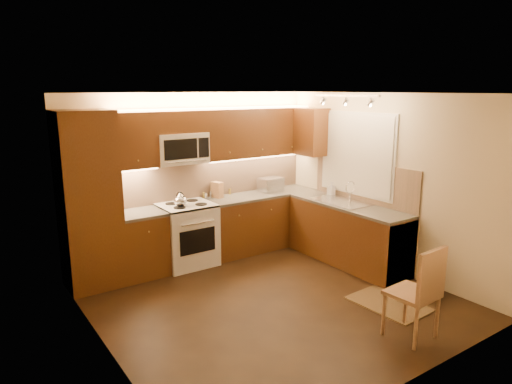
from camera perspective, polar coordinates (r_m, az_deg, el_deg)
floor at (r=5.86m, az=1.91°, el=-13.19°), size 4.00×4.00×0.01m
ceiling at (r=5.28m, az=2.11°, el=12.06°), size 4.00×4.00×0.01m
wall_back at (r=7.10m, az=-7.69°, el=1.95°), size 4.00×0.01×2.50m
wall_front at (r=4.08m, az=19.16°, el=-6.70°), size 4.00×0.01×2.50m
wall_left at (r=4.57m, az=-18.60°, el=-4.59°), size 0.01×4.00×2.50m
wall_right at (r=6.80m, az=15.66°, el=1.11°), size 0.01×4.00×2.50m
pantry at (r=6.27m, az=-19.89°, el=-1.05°), size 0.70×0.60×2.30m
base_cab_back_left at (r=6.66m, az=-13.92°, el=-6.35°), size 0.62×0.60×0.86m
counter_back_left at (r=6.53m, az=-14.13°, el=-2.60°), size 0.62×0.60×0.04m
base_cab_back_right at (r=7.57m, az=0.58°, el=-3.66°), size 1.92×0.60×0.86m
counter_back_right at (r=7.45m, az=0.59°, el=-0.34°), size 1.92×0.60×0.04m
base_cab_right at (r=7.04m, az=11.18°, el=-5.17°), size 0.60×2.00×0.86m
counter_right at (r=6.92m, az=11.34°, el=-1.62°), size 0.60×2.00×0.04m
dishwasher at (r=6.60m, az=15.56°, el=-6.61°), size 0.58×0.60×0.84m
backsplash_back at (r=7.27m, az=-5.18°, el=1.85°), size 3.30×0.02×0.60m
backsplash_right at (r=7.05m, az=13.09°, el=1.24°), size 0.02×2.00×0.60m
upper_cab_back_left at (r=6.46m, az=-15.00°, el=6.19°), size 0.62×0.35×0.75m
upper_cab_back_right at (r=7.40m, az=0.04°, el=7.37°), size 1.92×0.35×0.75m
upper_cab_bridge at (r=6.71m, az=-9.51°, el=8.55°), size 0.76×0.35×0.31m
upper_cab_right_corner at (r=7.55m, az=6.85°, el=7.39°), size 0.35×0.50×0.75m
stove at (r=6.88m, az=-8.48°, el=-5.21°), size 0.76×0.65×0.92m
microwave at (r=6.73m, az=-9.34°, el=5.36°), size 0.76×0.38×0.44m
window_frame at (r=7.08m, az=12.33°, el=4.61°), size 0.03×1.44×1.24m
window_blinds at (r=7.07m, az=12.22°, el=4.60°), size 0.02×1.36×1.16m
sink at (r=6.99m, az=10.49°, el=-0.62°), size 0.52×0.86×0.15m
faucet at (r=7.10m, az=11.54°, el=0.16°), size 0.20×0.04×0.30m
track_light_bar at (r=6.60m, az=11.02°, el=11.60°), size 0.04×1.20×0.03m
kettle at (r=6.63m, az=-9.31°, el=-0.85°), size 0.23×0.23×0.21m
toaster_oven at (r=7.61m, az=1.80°, el=0.94°), size 0.38×0.28×0.22m
knife_block at (r=7.18m, az=-4.82°, el=0.28°), size 0.15×0.20×0.24m
spice_jar_a at (r=7.12m, az=-6.17°, el=-0.47°), size 0.06×0.06×0.09m
spice_jar_b at (r=7.18m, az=-6.40°, el=-0.39°), size 0.05×0.05×0.09m
spice_jar_c at (r=7.20m, az=-5.60°, el=-0.29°), size 0.04×0.04×0.10m
spice_jar_d at (r=7.40m, az=-3.24°, el=0.07°), size 0.05×0.05×0.09m
soap_bottle at (r=7.41m, az=9.26°, el=0.42°), size 0.10×0.10×0.21m
rug at (r=5.97m, az=16.03°, el=-13.11°), size 0.65×0.93×0.01m
dining_chair at (r=5.14m, az=18.70°, el=-11.52°), size 0.47×0.47×1.01m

